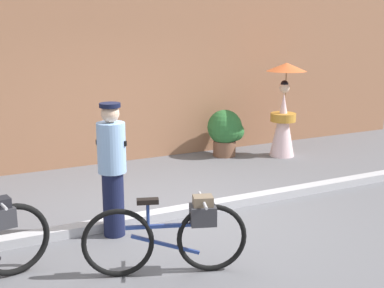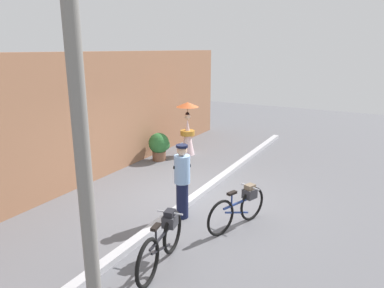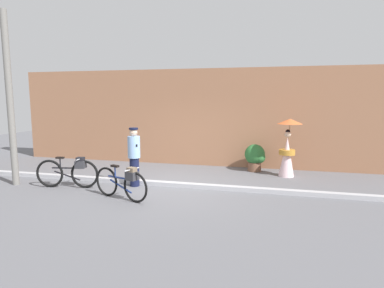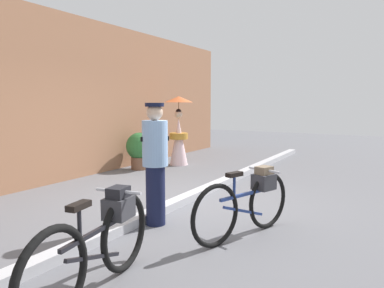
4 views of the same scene
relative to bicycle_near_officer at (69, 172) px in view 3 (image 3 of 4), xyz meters
name	(u,v)px [view 3 (image 3 of 4)]	position (x,y,z in m)	size (l,w,h in m)	color
ground_plane	(169,186)	(2.61, 0.81, -0.45)	(30.00, 30.00, 0.00)	slate
building_wall	(196,117)	(2.61, 4.04, 1.30)	(14.00, 0.40, 3.49)	#9E6B4C
sidewalk_curb	(169,184)	(2.61, 0.81, -0.39)	(14.00, 0.20, 0.12)	#B2B2B7
bicycle_near_officer	(69,172)	(0.00, 0.00, 0.00)	(1.75, 0.49, 0.86)	black
bicycle_far_side	(123,182)	(1.91, -0.63, -0.01)	(1.63, 0.66, 0.83)	black
person_officer	(134,155)	(1.66, 0.60, 0.43)	(0.34, 0.34, 1.64)	#141938
person_with_parasol	(288,148)	(5.83, 2.85, 0.45)	(0.77, 0.77, 1.81)	silver
potted_plant_by_door	(255,156)	(4.82, 3.33, 0.06)	(0.69, 0.68, 0.91)	brown
utility_pole	(10,100)	(-1.68, -0.10, 1.95)	(0.18, 0.18, 4.80)	slate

